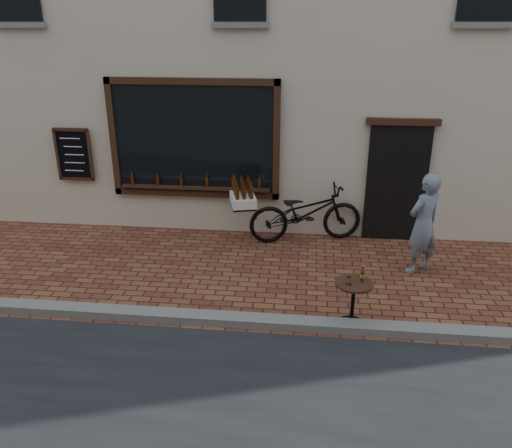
# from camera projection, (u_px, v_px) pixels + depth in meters

# --- Properties ---
(ground) EXTENTS (90.00, 90.00, 0.00)m
(ground) POSITION_uv_depth(u_px,v_px,m) (282.00, 335.00, 6.69)
(ground) COLOR #5F2A1F
(ground) RESTS_ON ground
(kerb) EXTENTS (90.00, 0.25, 0.12)m
(kerb) POSITION_uv_depth(u_px,v_px,m) (283.00, 323.00, 6.85)
(kerb) COLOR slate
(kerb) RESTS_ON ground
(cargo_bicycle) EXTENTS (2.57, 1.30, 1.21)m
(cargo_bicycle) POSITION_uv_depth(u_px,v_px,m) (303.00, 212.00, 9.38)
(cargo_bicycle) COLOR black
(cargo_bicycle) RESTS_ON ground
(bistro_table) EXTENTS (0.51, 0.51, 0.88)m
(bistro_table) POSITION_uv_depth(u_px,v_px,m) (354.00, 295.00, 6.74)
(bistro_table) COLOR black
(bistro_table) RESTS_ON ground
(pedestrian) EXTENTS (0.74, 0.69, 1.70)m
(pedestrian) POSITION_uv_depth(u_px,v_px,m) (423.00, 224.00, 8.10)
(pedestrian) COLOR slate
(pedestrian) RESTS_ON ground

